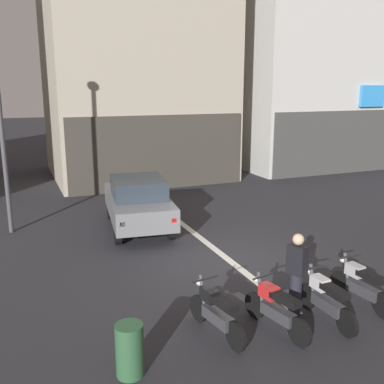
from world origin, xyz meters
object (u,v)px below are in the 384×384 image
motorcycle_red_row_left_mid (276,308)px  motorcycle_white_row_centre (326,299)px  trash_bin (130,350)px  person_by_motorcycles (296,274)px  car_grey_crossing_near (138,201)px  motorcycle_silver_row_right_mid (361,285)px  motorcycle_black_row_leftmost (216,311)px

motorcycle_red_row_left_mid → motorcycle_white_row_centre: bearing=-3.2°
motorcycle_white_row_centre → trash_bin: (-3.85, -0.18, -0.03)m
motorcycle_red_row_left_mid → person_by_motorcycles: 0.86m
car_grey_crossing_near → trash_bin: 7.35m
motorcycle_white_row_centre → motorcycle_silver_row_right_mid: same height
motorcycle_black_row_leftmost → motorcycle_white_row_centre: same height
motorcycle_black_row_leftmost → motorcycle_silver_row_right_mid: (3.20, -0.13, 0.00)m
motorcycle_red_row_left_mid → car_grey_crossing_near: bearing=95.7°
person_by_motorcycles → car_grey_crossing_near: bearing=101.9°
motorcycle_red_row_left_mid → trash_bin: 2.79m
motorcycle_red_row_left_mid → trash_bin: (-2.78, -0.24, -0.03)m
motorcycle_black_row_leftmost → trash_bin: (-1.71, -0.53, -0.03)m
person_by_motorcycles → trash_bin: (-3.45, -0.59, -0.43)m
trash_bin → motorcycle_silver_row_right_mid: bearing=4.6°
person_by_motorcycles → trash_bin: 3.53m
car_grey_crossing_near → motorcycle_black_row_leftmost: 6.53m
motorcycle_black_row_leftmost → motorcycle_silver_row_right_mid: same height
motorcycle_black_row_leftmost → motorcycle_red_row_left_mid: (1.07, -0.30, 0.00)m
motorcycle_black_row_leftmost → motorcycle_red_row_left_mid: same height
motorcycle_silver_row_right_mid → trash_bin: bearing=-175.4°
car_grey_crossing_near → motorcycle_black_row_leftmost: size_ratio=2.59×
motorcycle_silver_row_right_mid → trash_bin: 4.93m
person_by_motorcycles → motorcycle_black_row_leftmost: bearing=-178.1°
motorcycle_red_row_left_mid → motorcycle_white_row_centre: same height
motorcycle_silver_row_right_mid → person_by_motorcycles: bearing=172.5°
motorcycle_white_row_centre → person_by_motorcycles: person_by_motorcycles is taller
person_by_motorcycles → trash_bin: size_ratio=1.96×
motorcycle_black_row_leftmost → motorcycle_white_row_centre: (2.13, -0.35, 0.00)m
motorcycle_red_row_left_mid → motorcycle_silver_row_right_mid: size_ratio=0.99×
motorcycle_red_row_left_mid → trash_bin: bearing=-175.1°
person_by_motorcycles → trash_bin: person_by_motorcycles is taller
motorcycle_silver_row_right_mid → motorcycle_black_row_leftmost: bearing=177.6°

